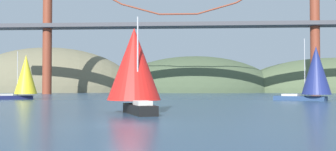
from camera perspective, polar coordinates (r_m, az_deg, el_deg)
ground_plane at (r=24.41m, az=-6.16°, el=-7.12°), size 360.00×360.00×0.00m
headland_right at (r=168.53m, az=22.87°, el=-2.26°), size 76.65×44.00×27.18m
headland_center at (r=158.98m, az=3.81°, el=-2.42°), size 65.89×44.00×28.85m
headland_left at (r=169.59m, az=-16.93°, el=-2.31°), size 72.76×44.00×36.65m
suspension_bridge at (r=120.54m, az=1.51°, el=7.53°), size 117.00×6.00×43.86m
sailboat_yellow_sail at (r=77.65m, az=-19.93°, el=-0.05°), size 7.85×6.43×8.79m
sailboat_navy_sail at (r=69.44m, az=20.39°, el=0.37°), size 9.77×7.83×10.37m
sailboat_red_spinnaker at (r=35.85m, az=-4.87°, el=1.34°), size 6.29×8.45×8.46m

